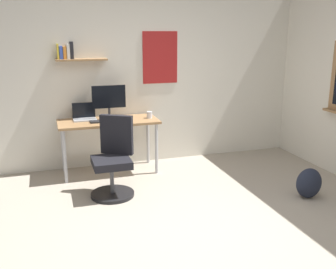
{
  "coord_description": "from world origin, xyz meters",
  "views": [
    {
      "loc": [
        -1.33,
        -3.13,
        1.92
      ],
      "look_at": [
        -0.12,
        0.73,
        0.85
      ],
      "focal_mm": 41.83,
      "sensor_mm": 36.0,
      "label": 1
    }
  ],
  "objects_px": {
    "monitor_primary": "(109,100)",
    "keyboard": "(104,121)",
    "laptop": "(84,116)",
    "desk": "(109,126)",
    "coffee_mug": "(149,115)",
    "backpack": "(309,183)",
    "office_chair": "(113,162)",
    "computer_mouse": "(125,119)"
  },
  "relations": [
    {
      "from": "monitor_primary",
      "to": "keyboard",
      "type": "xyz_separation_m",
      "value": [
        -0.1,
        -0.17,
        -0.26
      ]
    },
    {
      "from": "laptop",
      "to": "keyboard",
      "type": "xyz_separation_m",
      "value": [
        0.24,
        -0.22,
        -0.04
      ]
    },
    {
      "from": "desk",
      "to": "coffee_mug",
      "type": "distance_m",
      "value": 0.59
    },
    {
      "from": "desk",
      "to": "monitor_primary",
      "type": "height_order",
      "value": "monitor_primary"
    },
    {
      "from": "backpack",
      "to": "laptop",
      "type": "bearing_deg",
      "value": 144.29
    },
    {
      "from": "coffee_mug",
      "to": "backpack",
      "type": "bearing_deg",
      "value": -45.63
    },
    {
      "from": "desk",
      "to": "backpack",
      "type": "bearing_deg",
      "value": -37.04
    },
    {
      "from": "office_chair",
      "to": "keyboard",
      "type": "bearing_deg",
      "value": 89.16
    },
    {
      "from": "office_chair",
      "to": "keyboard",
      "type": "xyz_separation_m",
      "value": [
        0.01,
        0.71,
        0.35
      ]
    },
    {
      "from": "backpack",
      "to": "office_chair",
      "type": "bearing_deg",
      "value": 159.74
    },
    {
      "from": "laptop",
      "to": "computer_mouse",
      "type": "height_order",
      "value": "laptop"
    },
    {
      "from": "office_chair",
      "to": "coffee_mug",
      "type": "distance_m",
      "value": 1.07
    },
    {
      "from": "keyboard",
      "to": "coffee_mug",
      "type": "xyz_separation_m",
      "value": [
        0.64,
        0.05,
        0.04
      ]
    },
    {
      "from": "office_chair",
      "to": "laptop",
      "type": "bearing_deg",
      "value": 103.71
    },
    {
      "from": "office_chair",
      "to": "laptop",
      "type": "height_order",
      "value": "laptop"
    },
    {
      "from": "laptop",
      "to": "monitor_primary",
      "type": "bearing_deg",
      "value": -8.15
    },
    {
      "from": "computer_mouse",
      "to": "office_chair",
      "type": "bearing_deg",
      "value": -112.33
    },
    {
      "from": "monitor_primary",
      "to": "coffee_mug",
      "type": "distance_m",
      "value": 0.6
    },
    {
      "from": "laptop",
      "to": "desk",
      "type": "bearing_deg",
      "value": -25.3
    },
    {
      "from": "laptop",
      "to": "monitor_primary",
      "type": "height_order",
      "value": "monitor_primary"
    },
    {
      "from": "keyboard",
      "to": "backpack",
      "type": "xyz_separation_m",
      "value": [
        2.17,
        -1.51,
        -0.57
      ]
    },
    {
      "from": "keyboard",
      "to": "computer_mouse",
      "type": "height_order",
      "value": "computer_mouse"
    },
    {
      "from": "coffee_mug",
      "to": "backpack",
      "type": "height_order",
      "value": "coffee_mug"
    },
    {
      "from": "laptop",
      "to": "monitor_primary",
      "type": "distance_m",
      "value": 0.4
    },
    {
      "from": "keyboard",
      "to": "desk",
      "type": "bearing_deg",
      "value": 47.71
    },
    {
      "from": "office_chair",
      "to": "backpack",
      "type": "relative_size",
      "value": 2.62
    },
    {
      "from": "monitor_primary",
      "to": "computer_mouse",
      "type": "distance_m",
      "value": 0.35
    },
    {
      "from": "desk",
      "to": "office_chair",
      "type": "distance_m",
      "value": 0.82
    },
    {
      "from": "coffee_mug",
      "to": "desk",
      "type": "bearing_deg",
      "value": 177.6
    },
    {
      "from": "monitor_primary",
      "to": "keyboard",
      "type": "relative_size",
      "value": 1.25
    },
    {
      "from": "monitor_primary",
      "to": "backpack",
      "type": "xyz_separation_m",
      "value": [
        2.07,
        -1.68,
        -0.83
      ]
    },
    {
      "from": "office_chair",
      "to": "computer_mouse",
      "type": "bearing_deg",
      "value": 67.67
    },
    {
      "from": "laptop",
      "to": "computer_mouse",
      "type": "distance_m",
      "value": 0.56
    },
    {
      "from": "office_chair",
      "to": "monitor_primary",
      "type": "relative_size",
      "value": 2.05
    },
    {
      "from": "computer_mouse",
      "to": "backpack",
      "type": "bearing_deg",
      "value": -38.67
    },
    {
      "from": "monitor_primary",
      "to": "desk",
      "type": "bearing_deg",
      "value": -109.51
    },
    {
      "from": "keyboard",
      "to": "computer_mouse",
      "type": "relative_size",
      "value": 3.56
    },
    {
      "from": "office_chair",
      "to": "keyboard",
      "type": "relative_size",
      "value": 2.57
    },
    {
      "from": "office_chair",
      "to": "backpack",
      "type": "xyz_separation_m",
      "value": [
        2.18,
        -0.8,
        -0.23
      ]
    },
    {
      "from": "coffee_mug",
      "to": "computer_mouse",
      "type": "bearing_deg",
      "value": -172.12
    },
    {
      "from": "coffee_mug",
      "to": "office_chair",
      "type": "bearing_deg",
      "value": -130.72
    },
    {
      "from": "keyboard",
      "to": "backpack",
      "type": "relative_size",
      "value": 1.02
    }
  ]
}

